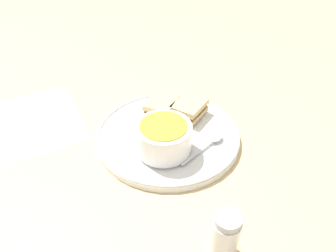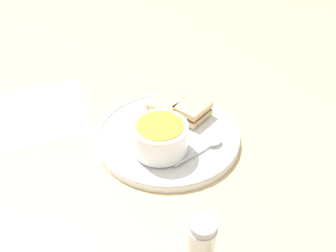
# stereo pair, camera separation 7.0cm
# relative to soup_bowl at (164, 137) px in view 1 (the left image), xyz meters

# --- Properties ---
(ground_plane) EXTENTS (2.40, 2.40, 0.00)m
(ground_plane) POSITION_rel_soup_bowl_xyz_m (0.01, 0.05, -0.05)
(ground_plane) COLOR #D1B27F
(plate) EXTENTS (0.31, 0.31, 0.02)m
(plate) POSITION_rel_soup_bowl_xyz_m (0.01, 0.05, -0.04)
(plate) COLOR white
(plate) RESTS_ON ground_plane
(soup_bowl) EXTENTS (0.11, 0.11, 0.06)m
(soup_bowl) POSITION_rel_soup_bowl_xyz_m (0.00, 0.00, 0.00)
(soup_bowl) COLOR white
(soup_bowl) RESTS_ON plate
(spoon) EXTENTS (0.11, 0.09, 0.01)m
(spoon) POSITION_rel_soup_bowl_xyz_m (0.10, 0.01, -0.03)
(spoon) COLOR silver
(spoon) RESTS_ON plate
(sandwich_half_near) EXTENTS (0.09, 0.10, 0.03)m
(sandwich_half_near) POSITION_rel_soup_bowl_xyz_m (0.07, 0.11, -0.01)
(sandwich_half_near) COLOR #DBBC7F
(sandwich_half_near) RESTS_ON plate
(sandwich_half_far) EXTENTS (0.09, 0.10, 0.03)m
(sandwich_half_far) POSITION_rel_soup_bowl_xyz_m (0.01, 0.13, -0.01)
(sandwich_half_far) COLOR #DBBC7F
(sandwich_half_far) RESTS_ON plate
(salt_shaker) EXTENTS (0.04, 0.04, 0.09)m
(salt_shaker) POSITION_rel_soup_bowl_xyz_m (0.07, -0.23, -0.00)
(salt_shaker) COLOR silver
(salt_shaker) RESTS_ON ground_plane
(menu_sheet) EXTENTS (0.33, 0.32, 0.00)m
(menu_sheet) POSITION_rel_soup_bowl_xyz_m (-0.32, 0.13, -0.05)
(menu_sheet) COLOR white
(menu_sheet) RESTS_ON ground_plane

